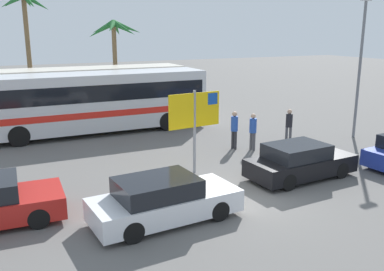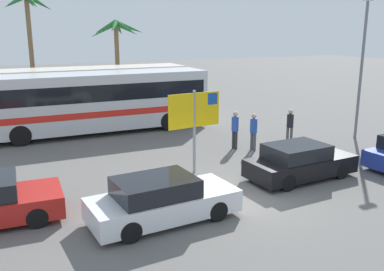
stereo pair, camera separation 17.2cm
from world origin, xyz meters
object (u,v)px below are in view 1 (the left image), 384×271
bus_front_coach (92,100)px  ferry_sign (196,113)px  car_black (300,162)px  car_white (163,200)px  pedestrian_by_bus (234,127)px  pedestrian_near_sign (253,129)px  pedestrian_crossing_lot (289,123)px  bus_rear_coach (83,91)px

bus_front_coach → ferry_sign: (2.07, -8.17, 0.54)m
car_black → car_white: size_ratio=0.96×
ferry_sign → pedestrian_by_bus: bearing=29.2°
pedestrian_by_bus → pedestrian_near_sign: size_ratio=1.04×
ferry_sign → car_white: ferry_sign is taller
ferry_sign → pedestrian_near_sign: size_ratio=1.88×
bus_front_coach → car_black: bus_front_coach is taller
pedestrian_crossing_lot → pedestrian_by_bus: size_ratio=0.95×
bus_front_coach → car_white: bearing=-93.3°
bus_rear_coach → car_black: bearing=-70.0°
bus_front_coach → car_white: 11.70m
bus_front_coach → pedestrian_crossing_lot: (8.02, -6.28, -0.80)m
bus_rear_coach → car_white: 15.04m
pedestrian_crossing_lot → bus_front_coach: bearing=90.3°
bus_front_coach → car_black: size_ratio=2.88×
bus_front_coach → pedestrian_near_sign: bearing=-48.4°
ferry_sign → pedestrian_by_bus: (3.06, 2.19, -1.28)m
pedestrian_near_sign → bus_front_coach: bearing=-61.7°
ferry_sign → car_black: ferry_sign is taller
ferry_sign → pedestrian_near_sign: 4.27m
car_white → bus_front_coach: bearing=82.6°
bus_rear_coach → car_black: (5.02, -13.78, -1.15)m
car_black → pedestrian_crossing_lot: pedestrian_crossing_lot is taller
bus_rear_coach → bus_front_coach: bearing=-93.8°
ferry_sign → car_white: 4.72m
ferry_sign → car_white: (-2.73, -3.46, -1.69)m
ferry_sign → pedestrian_crossing_lot: 6.38m
bus_front_coach → bus_rear_coach: (0.22, 3.34, 0.00)m
car_black → bus_rear_coach: bearing=106.6°
bus_rear_coach → car_white: size_ratio=2.76×
car_black → pedestrian_near_sign: 3.97m
bus_front_coach → ferry_sign: 8.45m
car_black → pedestrian_by_bus: bearing=88.1°
bus_front_coach → pedestrian_near_sign: 8.76m
car_black → car_white: 6.03m
car_black → pedestrian_crossing_lot: 5.01m
pedestrian_near_sign → pedestrian_by_bus: bearing=-52.9°
car_white → bus_rear_coach: bearing=82.5°
bus_front_coach → pedestrian_by_bus: bearing=-49.4°
car_white → ferry_sign: bearing=47.6°
pedestrian_crossing_lot → pedestrian_near_sign: size_ratio=0.99×
bus_rear_coach → car_white: (-0.89, -14.97, -1.15)m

